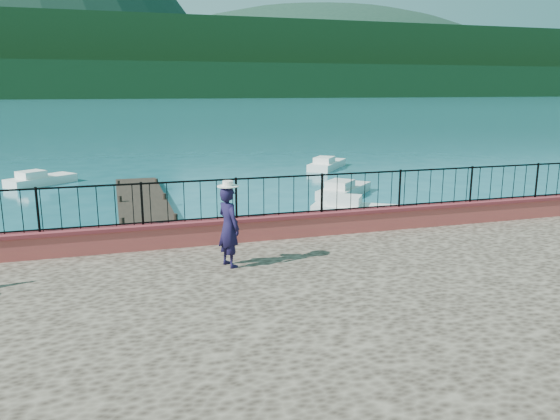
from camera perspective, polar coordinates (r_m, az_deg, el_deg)
ground at (r=10.55m, az=1.84°, el=-14.70°), size 2000.00×2000.00×0.00m
parapet at (r=13.36m, az=-3.28°, el=-1.95°), size 28.00×0.46×0.58m
railing at (r=13.19m, az=-3.32°, el=1.27°), size 27.00×0.05×0.95m
dock at (r=21.41m, az=-13.84°, el=-0.45°), size 2.00×16.00×0.30m
far_forest at (r=308.90m, az=-17.01°, el=12.80°), size 900.00×60.00×18.00m
foothills at (r=369.27m, az=-17.23°, el=14.68°), size 900.00×120.00×44.00m
companion_hill at (r=611.06m, az=4.36°, el=12.07°), size 448.00×384.00×180.00m
person at (r=11.31m, az=-5.37°, el=-1.77°), size 0.59×0.72×1.69m
hat at (r=11.12m, az=-5.47°, el=2.75°), size 0.44×0.44×0.12m
boat_1 at (r=21.28m, az=8.15°, el=0.41°), size 3.61×3.02×0.80m
boat_2 at (r=25.39m, az=6.73°, el=2.42°), size 3.51×3.48×0.80m
boat_3 at (r=30.66m, az=-23.71°, el=3.19°), size 3.48×3.15×0.80m
boat_5 at (r=34.03m, az=4.94°, el=5.03°), size 3.50×3.88×0.80m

